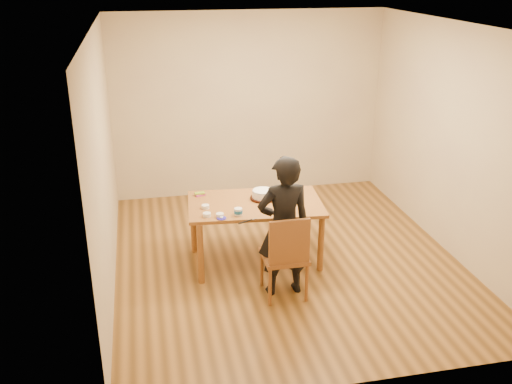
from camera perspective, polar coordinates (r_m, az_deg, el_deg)
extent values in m
cube|color=brown|center=(6.91, 2.98, -6.63)|extent=(4.00, 4.50, 0.00)
cube|color=silver|center=(6.10, 3.49, 16.26)|extent=(4.00, 4.50, 0.00)
cube|color=#CCBB8E|center=(8.49, -0.70, 8.67)|extent=(4.00, 0.00, 2.70)
cube|color=#CCBB8E|center=(6.19, -15.02, 2.80)|extent=(0.00, 4.50, 2.70)
cube|color=#CCBB8E|center=(7.14, 18.99, 4.88)|extent=(0.00, 4.50, 2.70)
cube|color=brown|center=(6.53, -0.09, -1.22)|extent=(1.60, 1.03, 0.04)
cube|color=brown|center=(6.01, 2.83, -6.42)|extent=(0.46, 0.46, 0.04)
cylinder|color=#B5280C|center=(6.62, 0.69, -0.61)|extent=(0.29, 0.29, 0.02)
cylinder|color=white|center=(6.60, 0.69, -0.21)|extent=(0.25, 0.25, 0.08)
ellipsoid|color=white|center=(6.58, 0.69, 0.21)|extent=(0.24, 0.24, 0.03)
cylinder|color=white|center=(6.20, -1.78, -1.98)|extent=(0.09, 0.09, 0.08)
cylinder|color=#2219A6|center=(6.13, -3.48, -2.63)|extent=(0.11, 0.11, 0.01)
ellipsoid|color=white|center=(6.13, -3.48, -2.51)|extent=(0.04, 0.04, 0.02)
cylinder|color=white|center=(6.17, -3.63, -2.32)|extent=(0.08, 0.08, 0.04)
cylinder|color=white|center=(6.39, -5.08, -1.48)|extent=(0.09, 0.09, 0.04)
cylinder|color=white|center=(6.19, -4.93, -2.28)|extent=(0.09, 0.09, 0.04)
cube|color=#E8366F|center=(6.75, -5.60, -0.28)|extent=(0.13, 0.09, 0.02)
cube|color=green|center=(6.75, -5.66, -0.13)|extent=(0.12, 0.07, 0.02)
cube|color=black|center=(6.05, -1.07, -2.97)|extent=(0.16, 0.09, 0.01)
imported|color=black|center=(5.90, 2.78, -3.48)|extent=(0.58, 0.40, 1.54)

